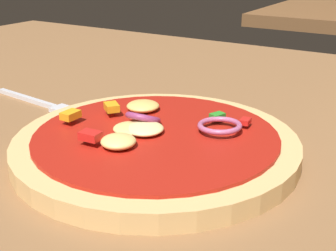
# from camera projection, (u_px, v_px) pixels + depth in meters

# --- Properties ---
(dining_table) EXTENTS (1.47, 1.03, 0.03)m
(dining_table) POSITION_uv_depth(u_px,v_px,m) (197.00, 196.00, 0.37)
(dining_table) COLOR brown
(dining_table) RESTS_ON ground
(pizza) EXTENTS (0.25, 0.25, 0.04)m
(pizza) POSITION_uv_depth(u_px,v_px,m) (156.00, 143.00, 0.40)
(pizza) COLOR tan
(pizza) RESTS_ON dining_table
(fork) EXTENTS (0.16, 0.03, 0.01)m
(fork) POSITION_uv_depth(u_px,v_px,m) (45.00, 104.00, 0.52)
(fork) COLOR silver
(fork) RESTS_ON dining_table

